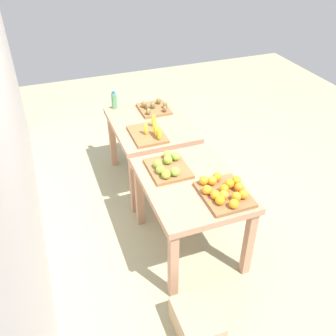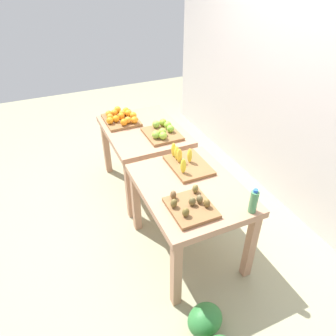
# 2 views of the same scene
# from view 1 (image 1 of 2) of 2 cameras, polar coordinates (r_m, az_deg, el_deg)

# --- Properties ---
(ground_plane) EXTENTS (8.00, 8.00, 0.00)m
(ground_plane) POSITION_cam_1_polar(r_m,az_deg,el_deg) (4.05, 0.05, -6.15)
(ground_plane) COLOR #9B9A77
(display_table_left) EXTENTS (1.04, 0.80, 0.76)m
(display_table_left) POSITION_cam_1_polar(r_m,az_deg,el_deg) (3.24, 3.53, -3.66)
(display_table_left) COLOR tan
(display_table_left) RESTS_ON ground_plane
(display_table_right) EXTENTS (1.04, 0.80, 0.76)m
(display_table_right) POSITION_cam_1_polar(r_m,az_deg,el_deg) (4.11, -2.69, 5.60)
(display_table_right) COLOR tan
(display_table_right) RESTS_ON ground_plane
(orange_bin) EXTENTS (0.45, 0.37, 0.11)m
(orange_bin) POSITION_cam_1_polar(r_m,az_deg,el_deg) (3.02, 8.58, -3.56)
(orange_bin) COLOR brown
(orange_bin) RESTS_ON display_table_left
(apple_bin) EXTENTS (0.40, 0.34, 0.11)m
(apple_bin) POSITION_cam_1_polar(r_m,az_deg,el_deg) (3.27, -0.04, 0.24)
(apple_bin) COLOR brown
(apple_bin) RESTS_ON display_table_left
(banana_crate) EXTENTS (0.44, 0.32, 0.17)m
(banana_crate) POSITION_cam_1_polar(r_m,az_deg,el_deg) (3.78, -2.90, 5.40)
(banana_crate) COLOR brown
(banana_crate) RESTS_ON display_table_right
(kiwi_bin) EXTENTS (0.36, 0.32, 0.10)m
(kiwi_bin) POSITION_cam_1_polar(r_m,az_deg,el_deg) (4.28, -2.14, 9.09)
(kiwi_bin) COLOR brown
(kiwi_bin) RESTS_ON display_table_right
(water_bottle) EXTENTS (0.06, 0.06, 0.21)m
(water_bottle) POSITION_cam_1_polar(r_m,az_deg,el_deg) (4.35, -8.21, 10.13)
(water_bottle) COLOR #4C8C59
(water_bottle) RESTS_ON display_table_right
(watermelon_pile) EXTENTS (0.68, 0.41, 0.28)m
(watermelon_pile) POSITION_cam_1_polar(r_m,az_deg,el_deg) (5.22, -2.98, 5.99)
(watermelon_pile) COLOR #327436
(watermelon_pile) RESTS_ON ground_plane
(cardboard_produce_box) EXTENTS (0.40, 0.30, 0.24)m
(cardboard_produce_box) POSITION_cam_1_polar(r_m,az_deg,el_deg) (3.04, 4.37, -22.45)
(cardboard_produce_box) COLOR tan
(cardboard_produce_box) RESTS_ON ground_plane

